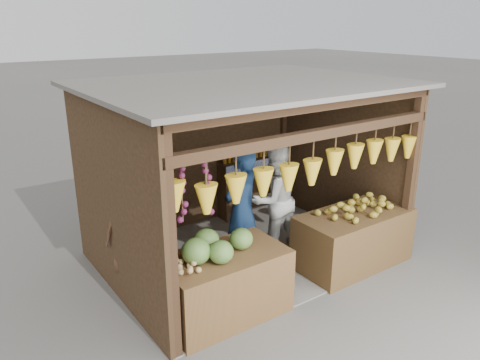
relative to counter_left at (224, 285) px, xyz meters
name	(u,v)px	position (x,y,z in m)	size (l,w,h in m)	color
ground	(244,255)	(1.09, 1.10, -0.41)	(80.00, 80.00, 0.00)	#514F49
stall_structure	(244,153)	(1.05, 1.06, 1.25)	(4.30, 3.30, 2.66)	slate
back_shelf	(250,169)	(2.14, 2.39, 0.46)	(1.25, 0.32, 1.32)	#382314
counter_left	(224,285)	(0.00, 0.00, 0.00)	(1.53, 0.85, 0.83)	#4F321A
counter_right	(353,239)	(2.26, -0.03, 0.00)	(1.74, 0.85, 0.82)	#452F17
stool	(132,282)	(-0.75, 1.09, -0.25)	(0.36, 0.36, 0.33)	black
man_standing	(241,209)	(0.86, 0.86, 0.50)	(0.66, 0.44, 1.82)	#132849
woman_standing	(274,199)	(1.56, 0.99, 0.45)	(0.84, 0.66, 1.74)	silver
vendor_seated	(128,231)	(-0.75, 1.09, 0.50)	(0.57, 0.37, 1.16)	#4F321F
melon_pile	(216,243)	(-0.08, 0.03, 0.57)	(1.00, 0.50, 0.32)	#255015
tanfruit_pile	(185,266)	(-0.56, -0.08, 0.48)	(0.34, 0.40, 0.13)	tan
mango_pile	(361,205)	(2.32, -0.05, 0.52)	(1.40, 0.64, 0.22)	#B76218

